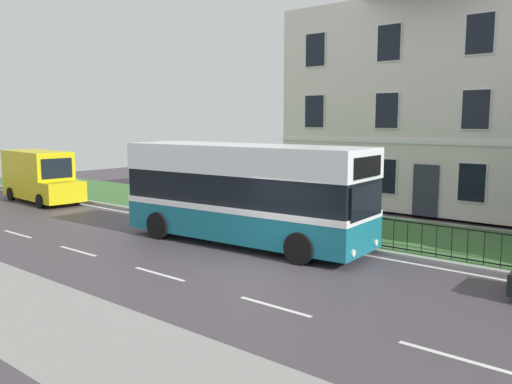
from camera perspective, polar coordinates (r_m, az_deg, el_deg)
The scene contains 5 objects.
ground_plane at distance 15.62m, azimuth 2.67°, elevation -7.85°, with size 60.00×56.00×0.18m.
georgian_townhouse at distance 27.99m, azimuth 21.89°, elevation 10.14°, with size 15.37×9.87×10.96m.
iron_verge_railing at distance 18.02m, azimuth 9.92°, elevation -3.77°, with size 19.61×0.04×0.97m.
single_decker_bus at distance 17.91m, azimuth -1.22°, elevation -0.04°, with size 8.98×3.13×3.35m.
white_panel_van at distance 29.48m, azimuth -22.10°, elevation 1.61°, with size 5.67×2.39×2.60m.
Camera 1 is at (9.08, -10.94, 4.18)m, focal length 37.41 mm.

